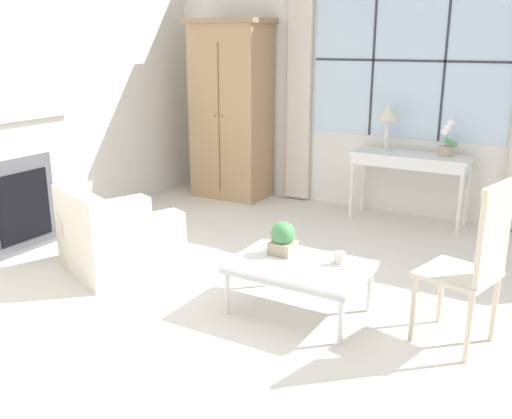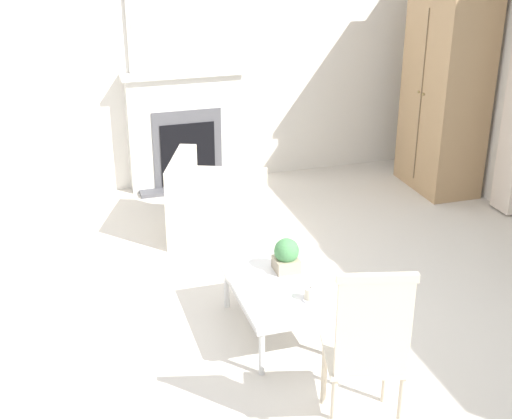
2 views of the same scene
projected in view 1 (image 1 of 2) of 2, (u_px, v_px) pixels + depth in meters
name	position (u px, v px, depth m)	size (l,w,h in m)	color
ground_plane	(276.00, 315.00, 4.17)	(14.00, 14.00, 0.00)	silver
wall_back_windowed	(407.00, 90.00, 6.28)	(7.20, 0.14, 2.80)	silver
wall_left	(40.00, 95.00, 5.73)	(0.06, 7.20, 2.80)	silver
fireplace	(12.00, 169.00, 5.43)	(0.34, 1.29, 2.28)	#515156
armoire	(231.00, 110.00, 7.08)	(0.99, 0.61, 2.18)	tan
console_table	(410.00, 162.00, 6.14)	(1.25, 0.45, 0.76)	white
table_lamp	(388.00, 114.00, 6.19)	(0.25, 0.25, 0.53)	silver
potted_orchid	(447.00, 141.00, 5.96)	(0.20, 0.16, 0.39)	tan
armchair_upholstered	(118.00, 241.00, 4.95)	(1.06, 1.08, 0.75)	beige
side_chair_wooden	(476.00, 258.00, 3.57)	(0.54, 0.54, 1.12)	beige
coffee_table	(299.00, 269.00, 4.12)	(0.98, 0.66, 0.39)	silver
potted_plant_small	(283.00, 238.00, 4.25)	(0.18, 0.18, 0.25)	tan
pillar_candle	(339.00, 259.00, 4.08)	(0.11, 0.11, 0.10)	silver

